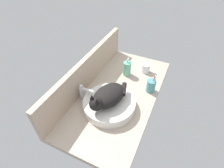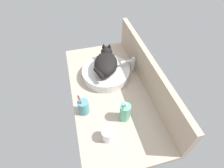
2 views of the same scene
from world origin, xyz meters
The scene contains 8 objects.
ground_plane centered at (0.00, 0.00, -2.00)cm, with size 110.68×56.02×4.00cm, color #B2A08E.
backsplash_panel centered at (0.00, 26.21, 12.22)cm, with size 110.68×3.60×24.45cm, color tan.
sink_basin centered at (-15.64, -0.09, 3.29)cm, with size 36.17×36.17×6.57cm, color silver.
cat centered at (-16.97, 0.23, 12.33)cm, with size 30.56×23.51×14.00cm.
faucet centered at (-16.17, 20.27, 7.30)cm, with size 3.60×11.83×13.60cm.
soap_dispenser centered at (23.95, 2.41, 6.24)cm, with size 6.59×6.59×15.59cm.
toothbrush_cup centered at (12.89, -21.48, 5.39)cm, with size 6.83×6.83×18.70cm.
water_glass centered at (34.31, -10.99, 3.34)cm, with size 7.20×7.20×7.79cm.
Camera 2 is at (78.96, -20.31, 95.78)cm, focal length 28.00 mm.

